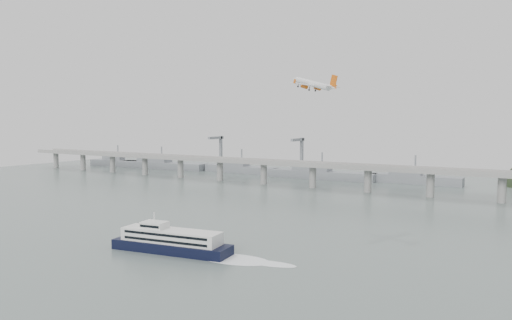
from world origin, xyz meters
The scene contains 5 objects.
ground centered at (0.00, 0.00, 0.00)m, with size 900.00×900.00×0.00m, color slate.
bridge centered at (-1.15, 200.00, 17.65)m, with size 800.00×22.00×23.90m.
distant_fleet centered at (-155.36, 265.08, 6.22)m, with size 453.00×60.90×40.00m.
ferry centered at (5.21, -27.46, 4.79)m, with size 93.45×25.83×17.67m.
airliner centered at (23.79, 83.66, 81.70)m, with size 37.31×34.81×11.82m.
Camera 1 is at (154.10, -197.60, 60.19)m, focal length 35.00 mm.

